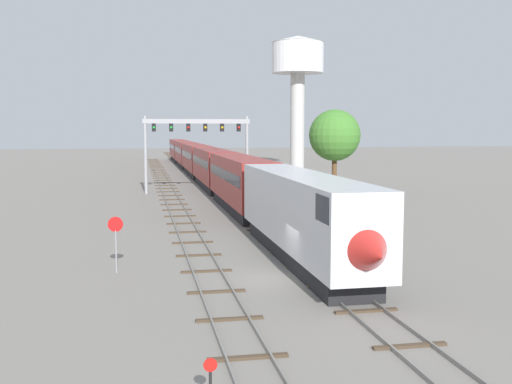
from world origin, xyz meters
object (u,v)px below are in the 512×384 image
(passenger_train, at_px, (203,162))
(water_tower, at_px, (298,65))
(signal_gantry, at_px, (197,136))
(stop_sign, at_px, (116,237))
(trackside_tree_left, at_px, (335,136))

(passenger_train, distance_m, water_tower, 35.64)
(signal_gantry, height_order, stop_sign, signal_gantry)
(passenger_train, xyz_separation_m, water_tower, (20.04, 24.67, 16.12))
(stop_sign, bearing_deg, passenger_train, 79.42)
(trackside_tree_left, bearing_deg, stop_sign, -123.34)
(passenger_train, height_order, stop_sign, passenger_train)
(stop_sign, bearing_deg, water_tower, 68.99)
(passenger_train, xyz_separation_m, trackside_tree_left, (12.99, -18.61, 3.90))
(stop_sign, xyz_separation_m, trackside_tree_left, (22.99, 34.94, 4.64))
(water_tower, bearing_deg, stop_sign, -111.01)
(water_tower, bearing_deg, signal_gantry, -119.07)
(signal_gantry, xyz_separation_m, water_tower, (22.29, 40.10, 12.33))
(passenger_train, bearing_deg, water_tower, 50.91)
(signal_gantry, relative_size, water_tower, 0.50)
(passenger_train, distance_m, stop_sign, 54.48)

